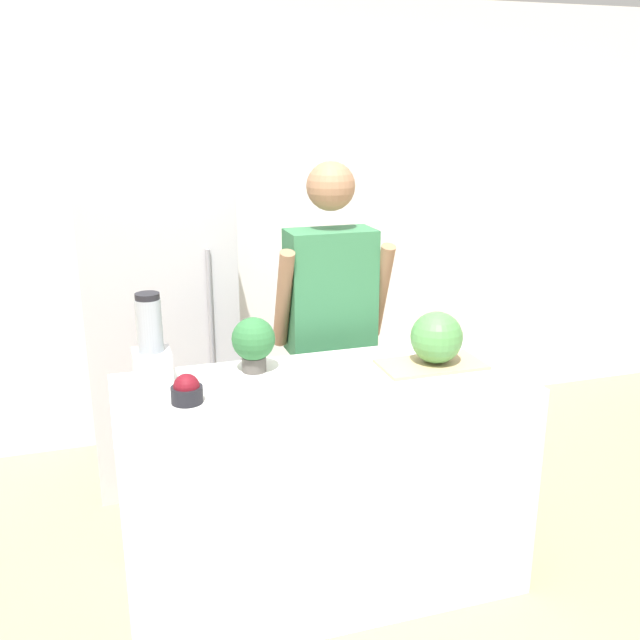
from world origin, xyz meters
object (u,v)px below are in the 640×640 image
person (330,337)px  bowl_cherries (187,390)px  watermelon (437,337)px  bowl_cream (238,389)px  potted_plant (253,341)px  blender (151,345)px  refrigerator (159,324)px

person → bowl_cherries: 1.02m
watermelon → bowl_cream: size_ratio=1.93×
person → bowl_cherries: size_ratio=14.61×
person → watermelon: 0.66m
bowl_cream → potted_plant: (0.12, 0.25, 0.10)m
person → bowl_cherries: (-0.78, -0.66, 0.08)m
blender → potted_plant: bearing=-4.8°
person → watermelon: size_ratio=7.94×
bowl_cream → blender: blender is taller
bowl_cherries → bowl_cream: size_ratio=1.05×
bowl_cherries → watermelon: bearing=4.2°
watermelon → bowl_cherries: bearing=-175.8°
blender → person: bearing=23.3°
potted_plant → bowl_cherries: bearing=-141.8°
refrigerator → potted_plant: size_ratio=7.40×
bowl_cherries → blender: blender is taller
refrigerator → bowl_cream: 1.33m
watermelon → bowl_cream: bearing=-174.4°
bowl_cream → potted_plant: bearing=65.0°
blender → bowl_cherries: bearing=-69.9°
bowl_cream → watermelon: bearing=5.6°
bowl_cherries → potted_plant: potted_plant is taller
bowl_cherries → potted_plant: 0.40m
bowl_cherries → bowl_cream: bowl_cherries is taller
person → blender: size_ratio=4.88×
person → refrigerator: bearing=139.7°
person → watermelon: bearing=-64.3°
person → blender: (-0.88, -0.38, 0.17)m
watermelon → blender: blender is taller
blender → refrigerator: bearing=83.7°
refrigerator → blender: size_ratio=4.75×
refrigerator → bowl_cream: bearing=-82.2°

